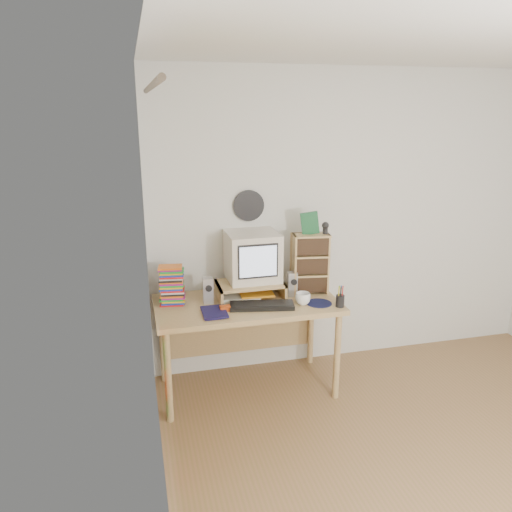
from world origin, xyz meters
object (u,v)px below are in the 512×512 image
dvd_stack (172,289)px  diary (202,312)px  crt_monitor (253,257)px  mug (303,299)px  desk (245,315)px  keyboard (262,306)px  cd_rack (310,264)px

dvd_stack → diary: size_ratio=1.13×
crt_monitor → mug: bearing=-44.1°
crt_monitor → mug: crt_monitor is taller
desk → diary: diary is taller
desk → keyboard: size_ratio=2.94×
desk → mug: mug is taller
crt_monitor → dvd_stack: 0.67m
keyboard → diary: bearing=-166.6°
desk → keyboard: (0.08, -0.20, 0.15)m
mug → keyboard: bearing=178.3°
dvd_stack → cd_rack: cd_rack is taller
dvd_stack → keyboard: bearing=-12.8°
keyboard → diary: (-0.45, -0.02, 0.01)m
desk → cd_rack: (0.54, 0.02, 0.38)m
mug → diary: mug is taller
keyboard → mug: bearing=8.7°
crt_monitor → dvd_stack: bearing=-176.3°
dvd_stack → cd_rack: (1.09, -0.01, 0.12)m
cd_rack → mug: (-0.14, -0.23, -0.20)m
dvd_stack → cd_rack: bearing=7.0°
cd_rack → diary: size_ratio=2.22×
keyboard → cd_rack: size_ratio=0.99×
crt_monitor → keyboard: crt_monitor is taller
desk → keyboard: 0.26m
diary → crt_monitor: bearing=35.3°
desk → dvd_stack: 0.61m
keyboard → diary: diary is taller
cd_rack → mug: bearing=-112.8°
keyboard → mug: (0.32, -0.01, 0.03)m
desk → diary: size_ratio=6.43×
desk → diary: 0.46m
keyboard → cd_rack: (0.46, 0.22, 0.23)m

